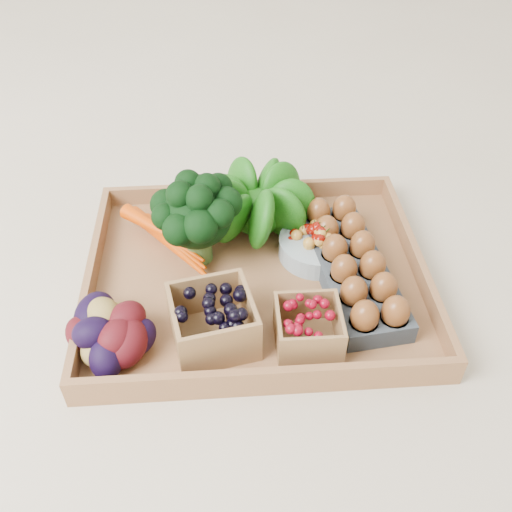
{
  "coord_description": "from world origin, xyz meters",
  "views": [
    {
      "loc": [
        -0.05,
        -0.68,
        0.68
      ],
      "look_at": [
        0.0,
        0.0,
        0.06
      ],
      "focal_mm": 40.0,
      "sensor_mm": 36.0,
      "label": 1
    }
  ],
  "objects": [
    {
      "name": "punnet_blackberry",
      "position": [
        -0.07,
        -0.13,
        0.05
      ],
      "size": [
        0.14,
        0.14,
        0.08
      ],
      "primitive_type": "cube",
      "rotation": [
        0.0,
        0.0,
        0.2
      ],
      "color": "black",
      "rests_on": "tray"
    },
    {
      "name": "carrots",
      "position": [
        -0.15,
        0.08,
        0.04
      ],
      "size": [
        0.19,
        0.13,
        0.04
      ],
      "primitive_type": null,
      "color": "#DC4303",
      "rests_on": "tray"
    },
    {
      "name": "potatoes",
      "position": [
        -0.22,
        -0.13,
        0.06
      ],
      "size": [
        0.16,
        0.16,
        0.09
      ],
      "primitive_type": null,
      "color": "#39090E",
      "rests_on": "tray"
    },
    {
      "name": "egg_carton",
      "position": [
        0.16,
        -0.02,
        0.03
      ],
      "size": [
        0.14,
        0.31,
        0.03
      ],
      "primitive_type": "cube",
      "rotation": [
        0.0,
        0.0,
        0.12
      ],
      "color": "#394048",
      "rests_on": "tray"
    },
    {
      "name": "punnet_raspberry",
      "position": [
        0.07,
        -0.15,
        0.05
      ],
      "size": [
        0.09,
        0.09,
        0.06
      ],
      "primitive_type": "cube",
      "rotation": [
        0.0,
        0.0,
        -0.01
      ],
      "color": "maroon",
      "rests_on": "tray"
    },
    {
      "name": "lettuce",
      "position": [
        0.01,
        0.12,
        0.08
      ],
      "size": [
        0.14,
        0.14,
        0.14
      ],
      "primitive_type": "sphere",
      "color": "#0B450A",
      "rests_on": "tray"
    },
    {
      "name": "ground",
      "position": [
        0.0,
        0.0,
        0.0
      ],
      "size": [
        4.0,
        4.0,
        0.0
      ],
      "primitive_type": "plane",
      "color": "beige",
      "rests_on": "ground"
    },
    {
      "name": "broccoli",
      "position": [
        -0.09,
        0.05,
        0.07
      ],
      "size": [
        0.15,
        0.15,
        0.12
      ],
      "primitive_type": null,
      "color": "black",
      "rests_on": "tray"
    },
    {
      "name": "tray",
      "position": [
        0.0,
        0.0,
        0.01
      ],
      "size": [
        0.55,
        0.45,
        0.01
      ],
      "primitive_type": "cube",
      "color": "#96663F",
      "rests_on": "ground"
    },
    {
      "name": "cherry_bowl",
      "position": [
        0.11,
        0.05,
        0.03
      ],
      "size": [
        0.13,
        0.13,
        0.03
      ],
      "primitive_type": "cylinder",
      "color": "#8C9EA5",
      "rests_on": "tray"
    }
  ]
}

